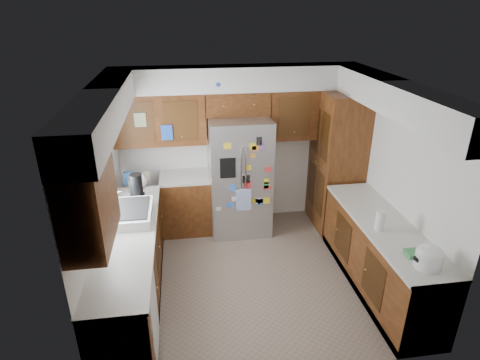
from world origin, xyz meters
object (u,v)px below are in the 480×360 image
object	(u,v)px
pantry	(337,162)
paper_towel	(380,221)
fridge	(240,176)
rice_cooker	(429,257)

from	to	relation	value
pantry	paper_towel	world-z (taller)	pantry
fridge	pantry	bearing A→B (deg)	-2.06
paper_towel	rice_cooker	bearing A→B (deg)	-78.72
pantry	paper_towel	xyz separation A→B (m)	(-0.15, -1.76, -0.04)
paper_towel	fridge	bearing A→B (deg)	126.78
pantry	rice_cooker	size ratio (longest dim) A/B	7.86
pantry	rice_cooker	bearing A→B (deg)	-90.01
pantry	paper_towel	bearing A→B (deg)	-94.79
rice_cooker	fridge	bearing A→B (deg)	120.51
pantry	rice_cooker	distance (m)	2.49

